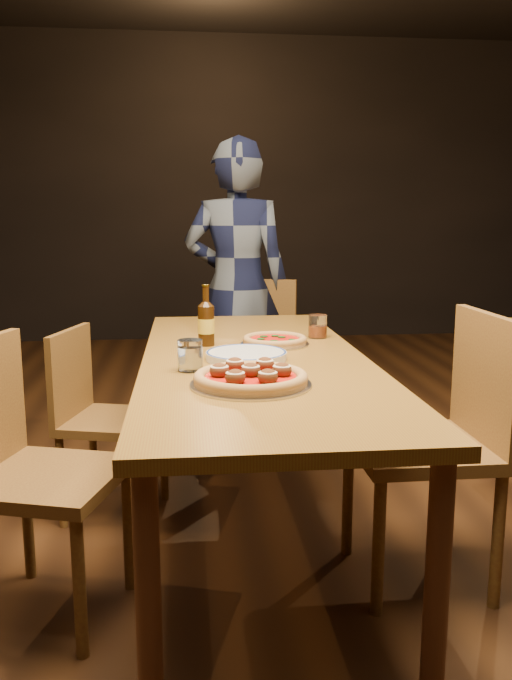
{
  "coord_description": "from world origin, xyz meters",
  "views": [
    {
      "loc": [
        -0.24,
        -2.33,
        1.25
      ],
      "look_at": [
        0.0,
        -0.05,
        0.82
      ],
      "focal_mm": 35.0,
      "sensor_mm": 36.0,
      "label": 1
    }
  ],
  "objects": [
    {
      "name": "diner",
      "position": [
        0.05,
        1.47,
        0.84
      ],
      "size": [
        0.69,
        0.53,
        1.68
      ],
      "primitive_type": "imported",
      "rotation": [
        0.0,
        0.0,
        2.92
      ],
      "color": "black",
      "rests_on": "ground"
    },
    {
      "name": "pizza_meatball",
      "position": [
        -0.05,
        -0.41,
        0.78
      ],
      "size": [
        0.37,
        0.37,
        0.07
      ],
      "rotation": [
        0.0,
        0.0,
        -0.33
      ],
      "color": "#B7B7BF",
      "rests_on": "table_main"
    },
    {
      "name": "beer_bottle",
      "position": [
        -0.17,
        0.23,
        0.83
      ],
      "size": [
        0.07,
        0.07,
        0.23
      ],
      "rotation": [
        0.0,
        0.0,
        0.17
      ],
      "color": "black",
      "rests_on": "table_main"
    },
    {
      "name": "water_glass",
      "position": [
        -0.23,
        -0.2,
        0.8
      ],
      "size": [
        0.08,
        0.08,
        0.1
      ],
      "primitive_type": "cylinder",
      "color": "white",
      "rests_on": "table_main"
    },
    {
      "name": "pizza_margherita",
      "position": [
        0.1,
        0.22,
        0.77
      ],
      "size": [
        0.27,
        0.27,
        0.04
      ],
      "rotation": [
        0.0,
        0.0,
        0.35
      ],
      "color": "#B7B7BF",
      "rests_on": "table_main"
    },
    {
      "name": "amber_glass",
      "position": [
        0.3,
        0.35,
        0.8
      ],
      "size": [
        0.08,
        0.08,
        0.1
      ],
      "primitive_type": "cylinder",
      "color": "#AE4913",
      "rests_on": "table_main"
    },
    {
      "name": "room_shell",
      "position": [
        0.0,
        0.0,
        1.86
      ],
      "size": [
        9.0,
        9.0,
        9.0
      ],
      "color": "black",
      "rests_on": "ground"
    },
    {
      "name": "chair_end",
      "position": [
        0.11,
        1.28,
        0.47
      ],
      "size": [
        0.55,
        0.55,
        0.93
      ],
      "primitive_type": null,
      "rotation": [
        0.0,
        0.0,
        -0.33
      ],
      "color": "#573116",
      "rests_on": "ground"
    },
    {
      "name": "ground",
      "position": [
        0.0,
        0.0,
        0.0
      ],
      "size": [
        9.0,
        9.0,
        0.0
      ],
      "primitive_type": "plane",
      "color": "black"
    },
    {
      "name": "chair_main_sw",
      "position": [
        -0.56,
        0.38,
        0.41
      ],
      "size": [
        0.47,
        0.47,
        0.83
      ],
      "primitive_type": null,
      "rotation": [
        0.0,
        0.0,
        1.31
      ],
      "color": "#573116",
      "rests_on": "ground"
    },
    {
      "name": "chair_main_e",
      "position": [
        0.54,
        -0.26,
        0.49
      ],
      "size": [
        0.46,
        0.46,
        0.98
      ],
      "primitive_type": null,
      "rotation": [
        0.0,
        0.0,
        -1.57
      ],
      "color": "#573116",
      "rests_on": "ground"
    },
    {
      "name": "chair_main_nw",
      "position": [
        -0.68,
        -0.35,
        0.46
      ],
      "size": [
        0.54,
        0.54,
        0.92
      ],
      "primitive_type": null,
      "rotation": [
        0.0,
        0.0,
        1.28
      ],
      "color": "#573116",
      "rests_on": "ground"
    },
    {
      "name": "plate_stack",
      "position": [
        -0.03,
        -0.04,
        0.76
      ],
      "size": [
        0.29,
        0.29,
        0.03
      ],
      "primitive_type": "cylinder",
      "color": "white",
      "rests_on": "table_main"
    },
    {
      "name": "table_main",
      "position": [
        0.0,
        0.0,
        0.68
      ],
      "size": [
        0.8,
        2.0,
        0.75
      ],
      "color": "brown",
      "rests_on": "ground"
    }
  ]
}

